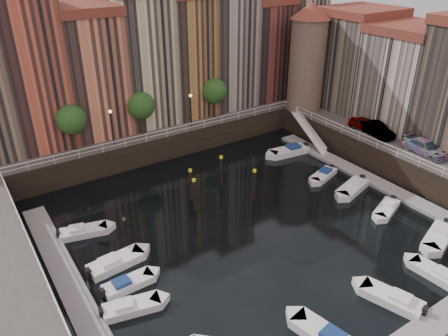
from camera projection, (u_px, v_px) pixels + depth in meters
ground at (247, 223)px, 40.75m from camera, size 200.00×200.00×0.00m
quay_far at (134, 123)px, 59.30m from camera, size 80.00×20.00×3.00m
quay_right at (446, 147)px, 52.23m from camera, size 20.00×36.00×3.00m
dock_left at (76, 298)px, 32.03m from camera, size 2.00×28.00×0.35m
dock_right at (371, 180)px, 47.83m from camera, size 2.00×28.00×0.35m
mountains at (16, 5)px, 119.35m from camera, size 145.00×100.00×18.00m
far_terrace at (160, 53)px, 54.69m from camera, size 48.70×10.30×17.50m
right_terrace at (409, 72)px, 52.06m from camera, size 9.30×24.30×14.00m
corner_tower at (307, 56)px, 56.52m from camera, size 5.20×5.20×13.80m
promenade_trees at (146, 105)px, 50.52m from camera, size 21.20×3.20×5.20m
street_lamps at (153, 112)px, 50.27m from camera, size 10.36×0.36×4.18m
railings at (218, 167)px, 42.61m from camera, size 36.08×34.04×0.52m
gangway at (309, 131)px, 55.61m from camera, size 2.78×8.32×3.73m
mooring_pilings at (215, 184)px, 43.97m from camera, size 6.31×4.73×3.78m
boat_left_1 at (130, 307)px, 30.99m from camera, size 4.39×2.39×0.98m
boat_left_2 at (127, 284)px, 33.10m from camera, size 4.14×1.60×0.95m
boat_left_3 at (115, 263)px, 35.20m from camera, size 4.90×2.21×1.10m
boat_left_4 at (82, 232)px, 39.04m from camera, size 4.46×2.49×1.00m
boat_right_0 at (439, 236)px, 38.31m from camera, size 5.08×3.15×1.14m
boat_right_1 at (387, 208)px, 42.44m from camera, size 4.21×2.76×0.95m
boat_right_2 at (353, 188)px, 45.93m from camera, size 4.91×2.92×1.10m
boat_right_3 at (324, 175)px, 48.52m from camera, size 4.22×2.59×0.95m
boat_right_4 at (290, 151)px, 53.86m from camera, size 5.26×2.44×1.19m
boat_near_1 at (326, 336)px, 28.66m from camera, size 2.67×5.01×1.12m
boat_near_2 at (393, 299)px, 31.65m from camera, size 2.95×4.79×1.08m
boat_near_3 at (437, 274)px, 34.06m from camera, size 1.84×4.33×0.98m
car_a at (366, 125)px, 52.61m from camera, size 2.58×4.43×1.42m
car_b at (377, 130)px, 51.02m from camera, size 2.43×4.85×1.53m
car_c at (425, 148)px, 46.67m from camera, size 2.53×5.27×1.48m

